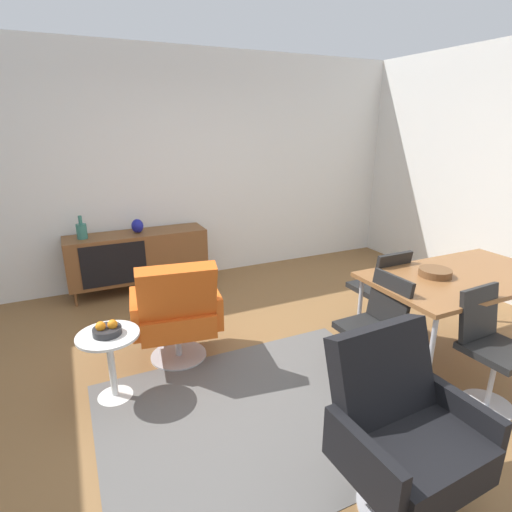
{
  "coord_description": "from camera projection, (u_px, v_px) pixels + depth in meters",
  "views": [
    {
      "loc": [
        -1.22,
        -2.45,
        1.94
      ],
      "look_at": [
        0.19,
        0.54,
        0.85
      ],
      "focal_mm": 28.4,
      "sensor_mm": 36.0,
      "label": 1
    }
  ],
  "objects": [
    {
      "name": "side_table_round",
      "position": [
        111.0,
        358.0,
        2.93
      ],
      "size": [
        0.44,
        0.44,
        0.52
      ],
      "color": "white",
      "rests_on": "ground_plane"
    },
    {
      "name": "wall_back",
      "position": [
        172.0,
        169.0,
        5.0
      ],
      "size": [
        6.8,
        0.12,
        2.8
      ],
      "primitive_type": "cube",
      "color": "silver",
      "rests_on": "ground_plane"
    },
    {
      "name": "ground_plane",
      "position": [
        264.0,
        381.0,
        3.21
      ],
      "size": [
        8.32,
        8.32,
        0.0
      ],
      "primitive_type": "plane",
      "color": "brown"
    },
    {
      "name": "dining_table",
      "position": [
        461.0,
        280.0,
        3.38
      ],
      "size": [
        1.6,
        0.9,
        0.74
      ],
      "color": "brown",
      "rests_on": "ground_plane"
    },
    {
      "name": "fruit_bowl",
      "position": [
        107.0,
        330.0,
        2.85
      ],
      "size": [
        0.2,
        0.2,
        0.11
      ],
      "color": "#262628",
      "rests_on": "side_table_round"
    },
    {
      "name": "lounge_chair_red",
      "position": [
        176.0,
        311.0,
        3.34
      ],
      "size": [
        0.79,
        0.73,
        0.95
      ],
      "color": "#D85919",
      "rests_on": "ground_plane"
    },
    {
      "name": "vase_cobalt",
      "position": [
        82.0,
        231.0,
        4.48
      ],
      "size": [
        0.11,
        0.11,
        0.26
      ],
      "color": "#337266",
      "rests_on": "sideboard"
    },
    {
      "name": "sideboard",
      "position": [
        138.0,
        256.0,
        4.82
      ],
      "size": [
        1.6,
        0.45,
        0.72
      ],
      "color": "brown",
      "rests_on": "ground_plane"
    },
    {
      "name": "wooden_bowl_on_table",
      "position": [
        435.0,
        273.0,
        3.34
      ],
      "size": [
        0.26,
        0.26,
        0.06
      ],
      "primitive_type": "cylinder",
      "color": "brown",
      "rests_on": "dining_table"
    },
    {
      "name": "dining_chair_near_window",
      "position": [
        375.0,
        325.0,
        3.1
      ],
      "size": [
        0.44,
        0.41,
        0.86
      ],
      "color": "black",
      "rests_on": "ground_plane"
    },
    {
      "name": "vase_sculptural_dark",
      "position": [
        137.0,
        226.0,
        4.72
      ],
      "size": [
        0.14,
        0.14,
        0.16
      ],
      "color": "navy",
      "rests_on": "sideboard"
    },
    {
      "name": "dining_chair_back_left",
      "position": [
        380.0,
        288.0,
        3.79
      ],
      "size": [
        0.41,
        0.43,
        0.86
      ],
      "color": "black",
      "rests_on": "ground_plane"
    },
    {
      "name": "dining_chair_front_left",
      "position": [
        490.0,
        344.0,
        2.83
      ],
      "size": [
        0.42,
        0.44,
        0.86
      ],
      "color": "black",
      "rests_on": "ground_plane"
    },
    {
      "name": "armchair_black_shell",
      "position": [
        402.0,
        428.0,
        2.06
      ],
      "size": [
        0.74,
        0.68,
        0.95
      ],
      "color": "black",
      "rests_on": "ground_plane"
    },
    {
      "name": "area_rug",
      "position": [
        263.0,
        413.0,
        2.85
      ],
      "size": [
        2.2,
        1.7,
        0.01
      ],
      "primitive_type": "cube",
      "color": "#595654",
      "rests_on": "ground_plane"
    }
  ]
}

